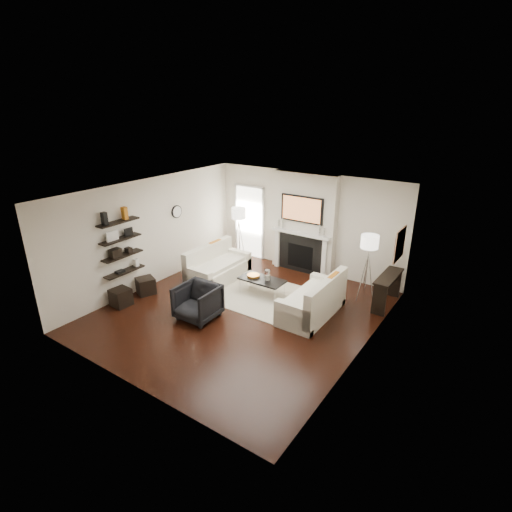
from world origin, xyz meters
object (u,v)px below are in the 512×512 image
Objects in this scene: armchair at (198,301)px; loveseat_left_base at (219,273)px; loveseat_right_base at (311,306)px; lamp_right_shade at (370,242)px; lamp_left_shade at (239,213)px; coffee_table at (262,280)px; ottoman_near at (146,286)px.

loveseat_left_base is at bearing 114.67° from armchair.
lamp_right_shade is at bearing 62.91° from loveseat_right_base.
lamp_left_shade is (-0.37, 1.41, 1.24)m from loveseat_left_base.
lamp_right_shade is at bearing 29.05° from coffee_table.
loveseat_left_base is 4.50× the size of lamp_left_shade.
lamp_left_shade is at bearing 140.30° from coffee_table.
coffee_table is 2.75× the size of lamp_right_shade.
armchair is 1.89m from ottoman_near.
loveseat_right_base is 4.05m from ottoman_near.
lamp_left_shade is at bearing 78.32° from ottoman_near.
lamp_right_shade reaches higher than armchair.
loveseat_left_base is at bearing 175.18° from loveseat_right_base.
loveseat_left_base is 1.98m from armchair.
loveseat_right_base reaches higher than ottoman_near.
lamp_right_shade reaches higher than loveseat_left_base.
coffee_table is at bearing 172.69° from loveseat_right_base.
armchair is at bearing -68.59° from lamp_left_shade.
coffee_table is (1.40, -0.06, 0.19)m from loveseat_left_base.
armchair is at bearing -5.39° from ottoman_near.
loveseat_left_base is at bearing -75.26° from lamp_left_shade.
armchair is 2.11× the size of lamp_left_shade.
lamp_left_shade is at bearing 152.69° from loveseat_right_base.
lamp_left_shade reaches higher than loveseat_right_base.
armchair is 2.11× the size of lamp_right_shade.
loveseat_left_base is at bearing 57.96° from ottoman_near.
lamp_right_shade reaches higher than loveseat_right_base.
coffee_table is at bearing 32.63° from ottoman_near.
coffee_table is 2.75× the size of lamp_left_shade.
lamp_left_shade is at bearing 109.72° from armchair.
coffee_table is 1.31× the size of armchair.
ottoman_near is (-1.87, 0.18, -0.22)m from armchair.
lamp_left_shade is 3.31m from ottoman_near.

